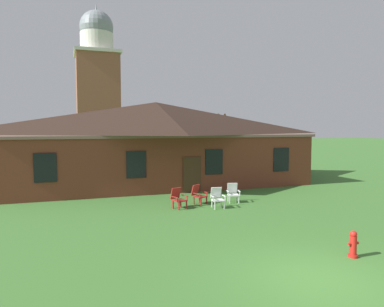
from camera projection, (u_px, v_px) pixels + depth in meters
ground_plane at (319, 280)px, 8.74m from camera, size 200.00×200.00×0.00m
brick_building at (156, 141)px, 24.84m from camera, size 19.32×10.40×5.57m
dome_tower at (98, 89)px, 41.85m from camera, size 5.18×5.18×18.41m
lawn_chair_by_porch at (178, 198)px, 16.58m from camera, size 0.78×0.82×0.96m
lawn_chair_near_door at (198, 194)px, 17.50m from camera, size 0.84×0.87×0.96m
lawn_chair_left_end at (217, 197)px, 16.67m from camera, size 0.67×0.71×0.96m
lawn_chair_middle at (233, 192)px, 17.97m from camera, size 0.74×0.79×0.96m
bare_tree_beside_building at (225, 140)px, 30.39m from camera, size 1.65×1.59×5.01m
fire_hydrant at (353, 245)px, 10.28m from camera, size 0.36×0.28×0.79m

